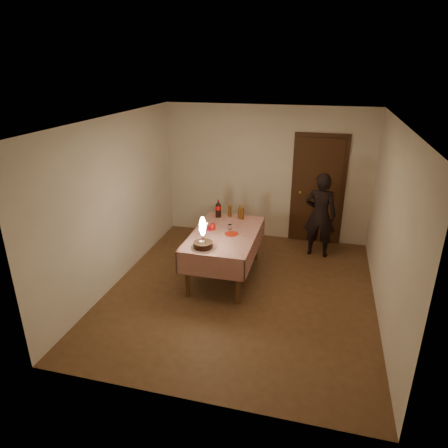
{
  "coord_description": "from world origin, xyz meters",
  "views": [
    {
      "loc": [
        1.09,
        -5.26,
        3.3
      ],
      "look_at": [
        -0.36,
        0.36,
        0.95
      ],
      "focal_mm": 32.0,
      "sensor_mm": 36.0,
      "label": 1
    }
  ],
  "objects_px": {
    "amber_bottle_mid": "(240,212)",
    "amber_bottle_right": "(242,213)",
    "photographer": "(320,215)",
    "cola_bottle": "(218,209)",
    "birthday_cake": "(203,241)",
    "red_plate": "(232,234)",
    "amber_bottle_left": "(230,210)",
    "red_cup": "(213,227)",
    "clear_cup": "(230,227)",
    "dining_table": "(225,239)"
  },
  "relations": [
    {
      "from": "dining_table",
      "to": "photographer",
      "type": "distance_m",
      "value": 1.89
    },
    {
      "from": "dining_table",
      "to": "clear_cup",
      "type": "height_order",
      "value": "clear_cup"
    },
    {
      "from": "red_cup",
      "to": "photographer",
      "type": "bearing_deg",
      "value": 34.3
    },
    {
      "from": "amber_bottle_left",
      "to": "birthday_cake",
      "type": "bearing_deg",
      "value": -93.07
    },
    {
      "from": "red_plate",
      "to": "amber_bottle_right",
      "type": "height_order",
      "value": "amber_bottle_right"
    },
    {
      "from": "amber_bottle_right",
      "to": "photographer",
      "type": "bearing_deg",
      "value": 23.03
    },
    {
      "from": "clear_cup",
      "to": "amber_bottle_left",
      "type": "relative_size",
      "value": 0.35
    },
    {
      "from": "cola_bottle",
      "to": "photographer",
      "type": "height_order",
      "value": "photographer"
    },
    {
      "from": "red_cup",
      "to": "photographer",
      "type": "height_order",
      "value": "photographer"
    },
    {
      "from": "red_cup",
      "to": "amber_bottle_mid",
      "type": "xyz_separation_m",
      "value": [
        0.32,
        0.6,
        0.07
      ]
    },
    {
      "from": "red_plate",
      "to": "amber_bottle_left",
      "type": "bearing_deg",
      "value": 105.74
    },
    {
      "from": "red_cup",
      "to": "clear_cup",
      "type": "distance_m",
      "value": 0.28
    },
    {
      "from": "dining_table",
      "to": "amber_bottle_mid",
      "type": "height_order",
      "value": "amber_bottle_mid"
    },
    {
      "from": "dining_table",
      "to": "clear_cup",
      "type": "xyz_separation_m",
      "value": [
        0.05,
        0.14,
        0.15
      ]
    },
    {
      "from": "dining_table",
      "to": "amber_bottle_right",
      "type": "height_order",
      "value": "amber_bottle_right"
    },
    {
      "from": "photographer",
      "to": "birthday_cake",
      "type": "bearing_deg",
      "value": -131.42
    },
    {
      "from": "dining_table",
      "to": "red_plate",
      "type": "xyz_separation_m",
      "value": [
        0.12,
        -0.03,
        0.11
      ]
    },
    {
      "from": "red_plate",
      "to": "amber_bottle_left",
      "type": "xyz_separation_m",
      "value": [
        -0.21,
        0.76,
        0.11
      ]
    },
    {
      "from": "red_plate",
      "to": "clear_cup",
      "type": "xyz_separation_m",
      "value": [
        -0.07,
        0.17,
        0.04
      ]
    },
    {
      "from": "amber_bottle_mid",
      "to": "photographer",
      "type": "xyz_separation_m",
      "value": [
        1.35,
        0.54,
        -0.12
      ]
    },
    {
      "from": "red_cup",
      "to": "cola_bottle",
      "type": "bearing_deg",
      "value": 96.1
    },
    {
      "from": "amber_bottle_right",
      "to": "amber_bottle_mid",
      "type": "xyz_separation_m",
      "value": [
        -0.04,
        0.01,
        0.0
      ]
    },
    {
      "from": "amber_bottle_left",
      "to": "photographer",
      "type": "height_order",
      "value": "photographer"
    },
    {
      "from": "birthday_cake",
      "to": "photographer",
      "type": "xyz_separation_m",
      "value": [
        1.62,
        1.83,
        -0.12
      ]
    },
    {
      "from": "birthday_cake",
      "to": "photographer",
      "type": "relative_size",
      "value": 0.31
    },
    {
      "from": "amber_bottle_right",
      "to": "clear_cup",
      "type": "bearing_deg",
      "value": -100.19
    },
    {
      "from": "photographer",
      "to": "cola_bottle",
      "type": "bearing_deg",
      "value": -162.33
    },
    {
      "from": "red_plate",
      "to": "cola_bottle",
      "type": "distance_m",
      "value": 0.81
    },
    {
      "from": "birthday_cake",
      "to": "red_plate",
      "type": "height_order",
      "value": "birthday_cake"
    },
    {
      "from": "amber_bottle_left",
      "to": "amber_bottle_right",
      "type": "distance_m",
      "value": 0.25
    },
    {
      "from": "clear_cup",
      "to": "amber_bottle_right",
      "type": "distance_m",
      "value": 0.53
    },
    {
      "from": "amber_bottle_left",
      "to": "amber_bottle_right",
      "type": "height_order",
      "value": "same"
    },
    {
      "from": "amber_bottle_right",
      "to": "photographer",
      "type": "relative_size",
      "value": 0.16
    },
    {
      "from": "amber_bottle_right",
      "to": "photographer",
      "type": "xyz_separation_m",
      "value": [
        1.31,
        0.56,
        -0.12
      ]
    },
    {
      "from": "clear_cup",
      "to": "amber_bottle_right",
      "type": "relative_size",
      "value": 0.35
    },
    {
      "from": "amber_bottle_left",
      "to": "amber_bottle_right",
      "type": "relative_size",
      "value": 1.0
    },
    {
      "from": "dining_table",
      "to": "cola_bottle",
      "type": "xyz_separation_m",
      "value": [
        -0.29,
        0.65,
        0.26
      ]
    },
    {
      "from": "clear_cup",
      "to": "dining_table",
      "type": "bearing_deg",
      "value": -110.36
    },
    {
      "from": "clear_cup",
      "to": "amber_bottle_right",
      "type": "xyz_separation_m",
      "value": [
        0.09,
        0.51,
        0.07
      ]
    },
    {
      "from": "dining_table",
      "to": "photographer",
      "type": "xyz_separation_m",
      "value": [
        1.45,
        1.21,
        0.1
      ]
    },
    {
      "from": "dining_table",
      "to": "red_plate",
      "type": "relative_size",
      "value": 7.82
    },
    {
      "from": "clear_cup",
      "to": "cola_bottle",
      "type": "bearing_deg",
      "value": 122.98
    },
    {
      "from": "amber_bottle_left",
      "to": "photographer",
      "type": "xyz_separation_m",
      "value": [
        1.54,
        0.48,
        -0.12
      ]
    },
    {
      "from": "birthday_cake",
      "to": "amber_bottle_right",
      "type": "height_order",
      "value": "birthday_cake"
    },
    {
      "from": "red_cup",
      "to": "red_plate",
      "type": "bearing_deg",
      "value": -16.27
    },
    {
      "from": "cola_bottle",
      "to": "amber_bottle_right",
      "type": "relative_size",
      "value": 1.25
    },
    {
      "from": "dining_table",
      "to": "birthday_cake",
      "type": "bearing_deg",
      "value": -105.0
    },
    {
      "from": "birthday_cake",
      "to": "amber_bottle_mid",
      "type": "height_order",
      "value": "birthday_cake"
    },
    {
      "from": "amber_bottle_left",
      "to": "amber_bottle_mid",
      "type": "distance_m",
      "value": 0.21
    },
    {
      "from": "amber_bottle_mid",
      "to": "amber_bottle_right",
      "type": "bearing_deg",
      "value": -15.88
    }
  ]
}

